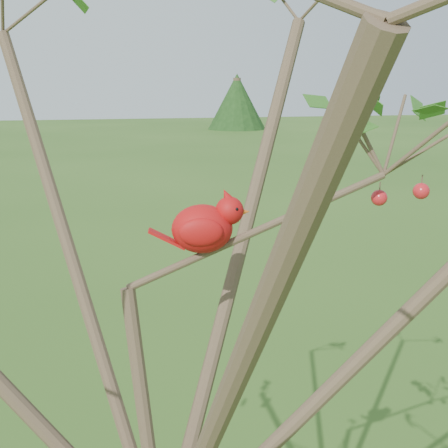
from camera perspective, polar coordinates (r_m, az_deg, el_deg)
name	(u,v)px	position (r m, az deg, el deg)	size (l,w,h in m)	color
crabapple_tree	(165,228)	(1.15, -5.99, -0.36)	(2.35, 2.05, 2.95)	#483627
cardinal	(206,226)	(1.28, -1.88, -0.22)	(0.23, 0.13, 0.16)	#B9100F
distant_trees	(5,110)	(23.52, -21.36, 10.72)	(38.20, 15.21, 3.12)	#483627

